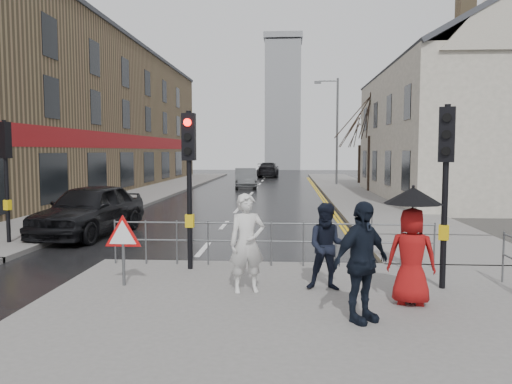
# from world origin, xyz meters

# --- Properties ---
(ground) EXTENTS (120.00, 120.00, 0.00)m
(ground) POSITION_xyz_m (0.00, 0.00, 0.00)
(ground) COLOR black
(ground) RESTS_ON ground
(near_pavement) EXTENTS (10.00, 9.00, 0.14)m
(near_pavement) POSITION_xyz_m (3.00, -3.50, 0.07)
(near_pavement) COLOR #605E5B
(near_pavement) RESTS_ON ground
(left_pavement) EXTENTS (4.00, 44.00, 0.14)m
(left_pavement) POSITION_xyz_m (-6.50, 23.00, 0.07)
(left_pavement) COLOR #605E5B
(left_pavement) RESTS_ON ground
(right_pavement) EXTENTS (4.00, 40.00, 0.14)m
(right_pavement) POSITION_xyz_m (6.50, 25.00, 0.07)
(right_pavement) COLOR #605E5B
(right_pavement) RESTS_ON ground
(pavement_bridge_right) EXTENTS (4.00, 4.20, 0.14)m
(pavement_bridge_right) POSITION_xyz_m (6.50, 3.00, 0.07)
(pavement_bridge_right) COLOR #605E5B
(pavement_bridge_right) RESTS_ON ground
(building_left_terrace) EXTENTS (8.00, 42.00, 10.00)m
(building_left_terrace) POSITION_xyz_m (-12.00, 22.00, 5.00)
(building_left_terrace) COLOR olive
(building_left_terrace) RESTS_ON ground
(building_right_cream) EXTENTS (9.00, 16.40, 10.10)m
(building_right_cream) POSITION_xyz_m (12.00, 18.00, 4.78)
(building_right_cream) COLOR beige
(building_right_cream) RESTS_ON ground
(church_tower) EXTENTS (5.00, 5.00, 18.00)m
(church_tower) POSITION_xyz_m (1.50, 62.00, 9.00)
(church_tower) COLOR gray
(church_tower) RESTS_ON ground
(traffic_signal_near_left) EXTENTS (0.28, 0.27, 3.40)m
(traffic_signal_near_left) POSITION_xyz_m (0.20, 0.20, 2.46)
(traffic_signal_near_left) COLOR black
(traffic_signal_near_left) RESTS_ON near_pavement
(traffic_signal_near_right) EXTENTS (0.34, 0.33, 3.40)m
(traffic_signal_near_right) POSITION_xyz_m (5.20, -1.00, 2.46)
(traffic_signal_near_right) COLOR black
(traffic_signal_near_right) RESTS_ON near_pavement
(traffic_signal_far_left) EXTENTS (0.34, 0.33, 3.40)m
(traffic_signal_far_left) POSITION_xyz_m (-5.50, 3.00, 2.46)
(traffic_signal_far_left) COLOR black
(traffic_signal_far_left) RESTS_ON left_pavement
(guard_railing_front) EXTENTS (7.14, 0.04, 1.00)m
(guard_railing_front) POSITION_xyz_m (1.95, 0.60, 0.86)
(guard_railing_front) COLOR #595B5E
(guard_railing_front) RESTS_ON near_pavement
(warning_sign) EXTENTS (0.80, 0.07, 1.35)m
(warning_sign) POSITION_xyz_m (-0.80, -1.21, 1.04)
(warning_sign) COLOR #595B5E
(warning_sign) RESTS_ON near_pavement
(street_lamp) EXTENTS (1.83, 0.25, 8.00)m
(street_lamp) POSITION_xyz_m (5.82, 28.00, 4.71)
(street_lamp) COLOR #595B5E
(street_lamp) RESTS_ON right_pavement
(tree_near) EXTENTS (2.40, 2.40, 6.58)m
(tree_near) POSITION_xyz_m (7.50, 22.00, 5.14)
(tree_near) COLOR #32251C
(tree_near) RESTS_ON right_pavement
(tree_far) EXTENTS (2.40, 2.40, 5.64)m
(tree_far) POSITION_xyz_m (8.00, 30.00, 4.42)
(tree_far) COLOR #32251C
(tree_far) RESTS_ON right_pavement
(pedestrian_a) EXTENTS (0.75, 0.60, 1.79)m
(pedestrian_a) POSITION_xyz_m (1.58, -1.49, 1.03)
(pedestrian_a) COLOR silver
(pedestrian_a) RESTS_ON near_pavement
(pedestrian_b) EXTENTS (0.81, 0.65, 1.61)m
(pedestrian_b) POSITION_xyz_m (3.05, -1.26, 0.94)
(pedestrian_b) COLOR black
(pedestrian_b) RESTS_ON near_pavement
(pedestrian_with_umbrella) EXTENTS (0.96, 0.96, 1.96)m
(pedestrian_with_umbrella) POSITION_xyz_m (4.37, -2.04, 1.23)
(pedestrian_with_umbrella) COLOR maroon
(pedestrian_with_umbrella) RESTS_ON near_pavement
(pedestrian_d) EXTENTS (1.11, 1.00, 1.82)m
(pedestrian_d) POSITION_xyz_m (3.41, -2.95, 1.05)
(pedestrian_d) COLOR black
(pedestrian_d) RESTS_ON near_pavement
(car_parked) EXTENTS (2.56, 5.07, 1.65)m
(car_parked) POSITION_xyz_m (-4.00, 5.04, 0.83)
(car_parked) COLOR black
(car_parked) RESTS_ON ground
(car_mid) EXTENTS (1.98, 4.47, 1.43)m
(car_mid) POSITION_xyz_m (-0.78, 25.67, 0.71)
(car_mid) COLOR #494C4F
(car_mid) RESTS_ON ground
(car_far) EXTENTS (2.16, 5.20, 1.50)m
(car_far) POSITION_xyz_m (0.25, 40.74, 0.75)
(car_far) COLOR black
(car_far) RESTS_ON ground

